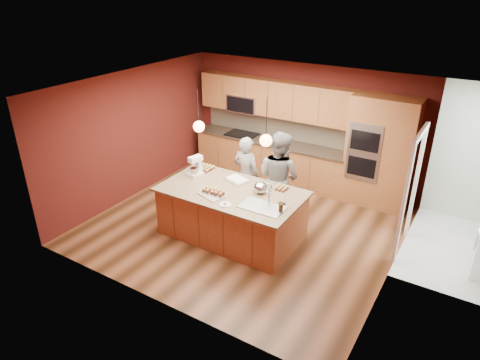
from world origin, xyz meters
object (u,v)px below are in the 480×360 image
Objects in this scene: stand_mixer at (196,167)px; mixing_bowl at (260,188)px; person_right at (279,177)px; island at (232,213)px; person_left at (246,175)px.

stand_mixer reaches higher than mixing_bowl.
island is at bearing 77.58° from person_right.
person_right is 4.71× the size of stand_mixer.
island is 6.57× the size of stand_mixer.
person_left is at bearing 11.83° from person_right.
mixing_bowl is at bearing 104.28° from person_right.
island is at bearing -158.35° from mixing_bowl.
person_right is at bearing 92.45° from mixing_bowl.
person_right is at bearing -177.28° from person_left.
stand_mixer is (-1.37, -0.79, 0.19)m from person_right.
person_right reaches higher than stand_mixer.
person_left is at bearing 106.31° from island.
stand_mixer is 1.58× the size of mixing_bowl.
island is 1.14m from person_right.
island is at bearing 109.02° from person_left.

